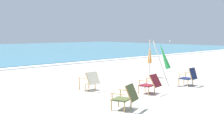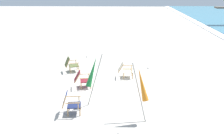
{
  "view_description": "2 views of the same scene",
  "coord_description": "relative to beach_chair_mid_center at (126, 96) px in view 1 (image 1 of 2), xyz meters",
  "views": [
    {
      "loc": [
        -7.92,
        -6.68,
        2.28
      ],
      "look_at": [
        -1.15,
        0.89,
        0.87
      ],
      "focal_mm": 42.0,
      "sensor_mm": 36.0,
      "label": 1
    },
    {
      "loc": [
        10.77,
        1.25,
        4.65
      ],
      "look_at": [
        -0.49,
        0.99,
        0.8
      ],
      "focal_mm": 42.0,
      "sensor_mm": 36.0,
      "label": 2
    }
  ],
  "objects": [
    {
      "name": "umbrella_furled_orange",
      "position": [
        5.03,
        3.33,
        0.88
      ],
      "size": [
        0.73,
        0.63,
        2.0
      ],
      "color": "#B7B2A8",
      "rests_on": "ground"
    },
    {
      "name": "ground_plane",
      "position": [
        2.51,
        1.26,
        -0.43
      ],
      "size": [
        80.0,
        80.0,
        0.0
      ],
      "primitive_type": "plane",
      "color": "#B2AAA0"
    },
    {
      "name": "beach_chair_front_right",
      "position": [
        0.8,
        2.86,
        -0.0
      ],
      "size": [
        0.6,
        0.76,
        0.78
      ],
      "color": "beige",
      "rests_on": "ground"
    },
    {
      "name": "beach_chair_mid_center",
      "position": [
        0.0,
        0.0,
        0.0
      ],
      "size": [
        0.78,
        0.87,
        0.8
      ],
      "color": "#515B33",
      "rests_on": "ground"
    },
    {
      "name": "beach_chair_front_left",
      "position": [
        4.66,
        0.77,
        0.0
      ],
      "size": [
        0.64,
        0.72,
        0.82
      ],
      "color": "#19234C",
      "rests_on": "ground"
    },
    {
      "name": "beach_chair_back_left",
      "position": [
        2.19,
        0.88,
        -0.01
      ],
      "size": [
        0.69,
        0.85,
        0.78
      ],
      "color": "maroon",
      "rests_on": "ground"
    },
    {
      "name": "umbrella_furled_green",
      "position": [
        3.84,
        1.54,
        0.88
      ],
      "size": [
        0.61,
        0.71,
        2.01
      ],
      "color": "#B7B2A8",
      "rests_on": "ground"
    },
    {
      "name": "surf_band",
      "position": [
        2.51,
        11.78,
        -0.4
      ],
      "size": [
        80.0,
        1.1,
        0.06
      ],
      "primitive_type": "cube",
      "color": "white",
      "rests_on": "ground"
    }
  ]
}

